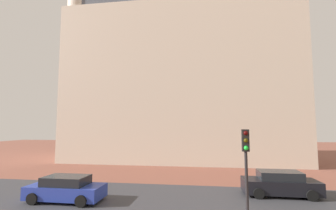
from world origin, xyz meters
name	(u,v)px	position (x,y,z in m)	size (l,w,h in m)	color
ground_plane	(171,191)	(0.00, 10.00, 0.00)	(120.00, 120.00, 0.00)	brown
street_asphalt_strip	(167,198)	(0.00, 8.43, 0.00)	(120.00, 6.71, 0.00)	#38383D
landmark_building	(179,75)	(-1.04, 25.71, 11.42)	(29.06, 11.57, 34.12)	beige
car_black	(280,184)	(6.89, 9.90, 0.73)	(4.48, 2.08, 1.51)	black
car_blue	(66,189)	(-5.74, 6.95, 0.68)	(4.34, 2.03, 1.42)	#23389E
traffic_light_pole	(246,160)	(3.91, 3.92, 2.93)	(0.28, 0.34, 4.16)	black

